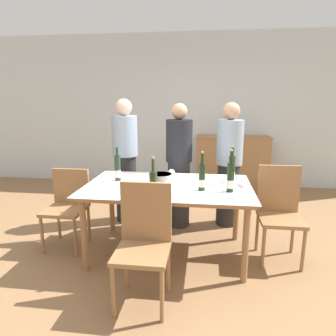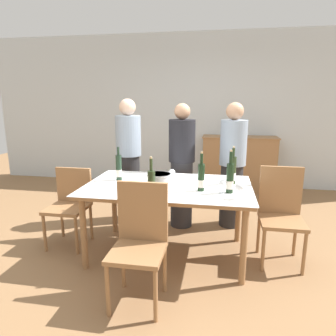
{
  "view_description": "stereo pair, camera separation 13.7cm",
  "coord_description": "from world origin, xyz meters",
  "px_view_note": "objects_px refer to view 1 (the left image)",
  "views": [
    {
      "loc": [
        0.37,
        -2.92,
        1.62
      ],
      "look_at": [
        0.0,
        0.0,
        0.94
      ],
      "focal_mm": 32.0,
      "sensor_mm": 36.0,
      "label": 1
    },
    {
      "loc": [
        0.51,
        -2.9,
        1.62
      ],
      "look_at": [
        0.0,
        0.0,
        0.94
      ],
      "focal_mm": 32.0,
      "sensor_mm": 36.0,
      "label": 2
    }
  ],
  "objects_px": {
    "wine_bottle_2": "(202,177)",
    "chair_left_end": "(68,202)",
    "wine_glass_0": "(223,183)",
    "chair_right_end": "(279,207)",
    "chair_near_front": "(144,236)",
    "person_host": "(125,162)",
    "sideboard_cabinet": "(232,163)",
    "wine_bottle_1": "(232,170)",
    "wine_glass_1": "(241,186)",
    "wine_bottle_0": "(118,169)",
    "wine_glass_2": "(172,173)",
    "person_guest_right": "(229,165)",
    "ice_bucket": "(160,182)",
    "wine_bottle_3": "(153,185)",
    "person_guest_left": "(179,167)",
    "wine_bottle_4": "(231,178)",
    "dining_table": "(168,192)"
  },
  "relations": [
    {
      "from": "wine_bottle_2",
      "to": "chair_left_end",
      "type": "bearing_deg",
      "value": 171.74
    },
    {
      "from": "wine_glass_0",
      "to": "chair_right_end",
      "type": "bearing_deg",
      "value": 25.18
    },
    {
      "from": "chair_near_front",
      "to": "person_host",
      "type": "xyz_separation_m",
      "value": [
        -0.58,
        1.59,
        0.27
      ]
    },
    {
      "from": "sideboard_cabinet",
      "to": "wine_bottle_2",
      "type": "distance_m",
      "value": 2.74
    },
    {
      "from": "wine_bottle_1",
      "to": "wine_glass_1",
      "type": "relative_size",
      "value": 2.63
    },
    {
      "from": "wine_bottle_2",
      "to": "chair_right_end",
      "type": "xyz_separation_m",
      "value": [
        0.79,
        0.22,
        -0.35
      ]
    },
    {
      "from": "wine_bottle_0",
      "to": "wine_glass_2",
      "type": "xyz_separation_m",
      "value": [
        0.58,
        -0.02,
        -0.03
      ]
    },
    {
      "from": "person_guest_right",
      "to": "wine_glass_1",
      "type": "bearing_deg",
      "value": -89.15
    },
    {
      "from": "ice_bucket",
      "to": "wine_bottle_3",
      "type": "relative_size",
      "value": 0.63
    },
    {
      "from": "person_host",
      "to": "person_guest_right",
      "type": "bearing_deg",
      "value": 1.38
    },
    {
      "from": "wine_bottle_1",
      "to": "chair_right_end",
      "type": "bearing_deg",
      "value": -8.61
    },
    {
      "from": "person_guest_left",
      "to": "wine_bottle_4",
      "type": "bearing_deg",
      "value": -58.15
    },
    {
      "from": "sideboard_cabinet",
      "to": "dining_table",
      "type": "bearing_deg",
      "value": -108.66
    },
    {
      "from": "wine_bottle_0",
      "to": "wine_bottle_3",
      "type": "height_order",
      "value": "wine_bottle_3"
    },
    {
      "from": "wine_bottle_1",
      "to": "wine_glass_1",
      "type": "distance_m",
      "value": 0.49
    },
    {
      "from": "wine_bottle_3",
      "to": "person_guest_left",
      "type": "relative_size",
      "value": 0.23
    },
    {
      "from": "wine_bottle_4",
      "to": "wine_glass_0",
      "type": "xyz_separation_m",
      "value": [
        -0.07,
        -0.04,
        -0.05
      ]
    },
    {
      "from": "wine_bottle_2",
      "to": "wine_glass_1",
      "type": "bearing_deg",
      "value": -27.85
    },
    {
      "from": "sideboard_cabinet",
      "to": "wine_bottle_4",
      "type": "xyz_separation_m",
      "value": [
        -0.24,
        -2.68,
        0.41
      ]
    },
    {
      "from": "wine_bottle_2",
      "to": "wine_bottle_3",
      "type": "bearing_deg",
      "value": -147.23
    },
    {
      "from": "person_guest_left",
      "to": "wine_glass_0",
      "type": "bearing_deg",
      "value": -62.24
    },
    {
      "from": "chair_near_front",
      "to": "wine_glass_1",
      "type": "bearing_deg",
      "value": 28.35
    },
    {
      "from": "wine_glass_2",
      "to": "person_host",
      "type": "relative_size",
      "value": 0.09
    },
    {
      "from": "wine_bottle_3",
      "to": "person_guest_left",
      "type": "distance_m",
      "value": 1.19
    },
    {
      "from": "chair_near_front",
      "to": "wine_bottle_1",
      "type": "bearing_deg",
      "value": 50.55
    },
    {
      "from": "wine_bottle_1",
      "to": "person_guest_left",
      "type": "height_order",
      "value": "person_guest_left"
    },
    {
      "from": "ice_bucket",
      "to": "chair_left_end",
      "type": "height_order",
      "value": "ice_bucket"
    },
    {
      "from": "ice_bucket",
      "to": "chair_near_front",
      "type": "bearing_deg",
      "value": -96.44
    },
    {
      "from": "ice_bucket",
      "to": "person_guest_left",
      "type": "xyz_separation_m",
      "value": [
        0.09,
        1.01,
        -0.07
      ]
    },
    {
      "from": "dining_table",
      "to": "wine_bottle_0",
      "type": "bearing_deg",
      "value": 168.78
    },
    {
      "from": "wine_glass_0",
      "to": "chair_right_end",
      "type": "distance_m",
      "value": 0.73
    },
    {
      "from": "wine_bottle_1",
      "to": "wine_glass_2",
      "type": "xyz_separation_m",
      "value": [
        -0.62,
        -0.08,
        -0.03
      ]
    },
    {
      "from": "person_guest_left",
      "to": "wine_bottle_2",
      "type": "bearing_deg",
      "value": -71.52
    },
    {
      "from": "chair_near_front",
      "to": "ice_bucket",
      "type": "bearing_deg",
      "value": 83.56
    },
    {
      "from": "wine_glass_2",
      "to": "wine_glass_1",
      "type": "bearing_deg",
      "value": -31.42
    },
    {
      "from": "wine_glass_1",
      "to": "chair_near_front",
      "type": "bearing_deg",
      "value": -151.65
    },
    {
      "from": "ice_bucket",
      "to": "wine_glass_1",
      "type": "relative_size",
      "value": 1.55
    },
    {
      "from": "wine_bottle_0",
      "to": "person_guest_left",
      "type": "relative_size",
      "value": 0.23
    },
    {
      "from": "wine_glass_1",
      "to": "person_host",
      "type": "height_order",
      "value": "person_host"
    },
    {
      "from": "wine_glass_1",
      "to": "wine_bottle_2",
      "type": "bearing_deg",
      "value": 152.15
    },
    {
      "from": "wine_bottle_2",
      "to": "chair_near_front",
      "type": "bearing_deg",
      "value": -126.04
    },
    {
      "from": "wine_bottle_2",
      "to": "wine_bottle_4",
      "type": "xyz_separation_m",
      "value": [
        0.27,
        -0.01,
        0.01
      ]
    },
    {
      "from": "wine_glass_2",
      "to": "chair_right_end",
      "type": "bearing_deg",
      "value": 0.1
    },
    {
      "from": "ice_bucket",
      "to": "chair_near_front",
      "type": "distance_m",
      "value": 0.59
    },
    {
      "from": "wine_glass_0",
      "to": "wine_bottle_3",
      "type": "bearing_deg",
      "value": -160.68
    },
    {
      "from": "wine_bottle_1",
      "to": "person_host",
      "type": "relative_size",
      "value": 0.24
    },
    {
      "from": "wine_bottle_2",
      "to": "person_host",
      "type": "relative_size",
      "value": 0.23
    },
    {
      "from": "dining_table",
      "to": "person_guest_left",
      "type": "height_order",
      "value": "person_guest_left"
    },
    {
      "from": "sideboard_cabinet",
      "to": "wine_glass_1",
      "type": "height_order",
      "value": "sideboard_cabinet"
    },
    {
      "from": "wine_bottle_1",
      "to": "ice_bucket",
      "type": "bearing_deg",
      "value": -149.38
    }
  ]
}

